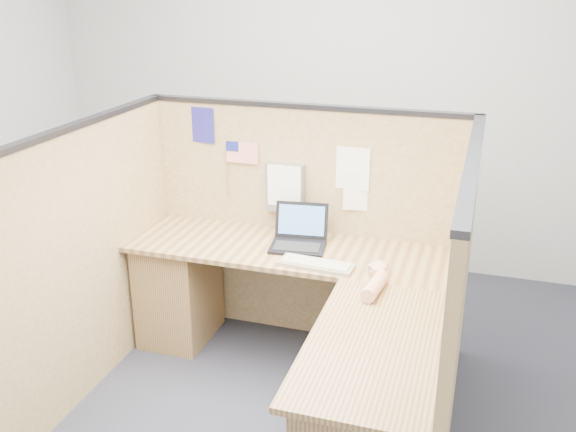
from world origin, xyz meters
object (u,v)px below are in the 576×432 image
(l_desk, at_px, (300,335))
(mouse, at_px, (379,271))
(laptop, at_px, (301,236))
(keyboard, at_px, (316,264))

(l_desk, relative_size, mouse, 17.24)
(l_desk, xyz_separation_m, laptop, (-0.14, 0.46, 0.39))
(l_desk, xyz_separation_m, keyboard, (0.03, 0.19, 0.35))
(laptop, bearing_deg, mouse, -34.97)
(keyboard, height_order, mouse, mouse)
(l_desk, distance_m, laptop, 0.62)
(keyboard, xyz_separation_m, mouse, (0.35, 0.00, 0.01))
(l_desk, bearing_deg, keyboard, 79.80)
(laptop, xyz_separation_m, mouse, (0.52, -0.27, -0.03))
(mouse, bearing_deg, laptop, 152.47)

